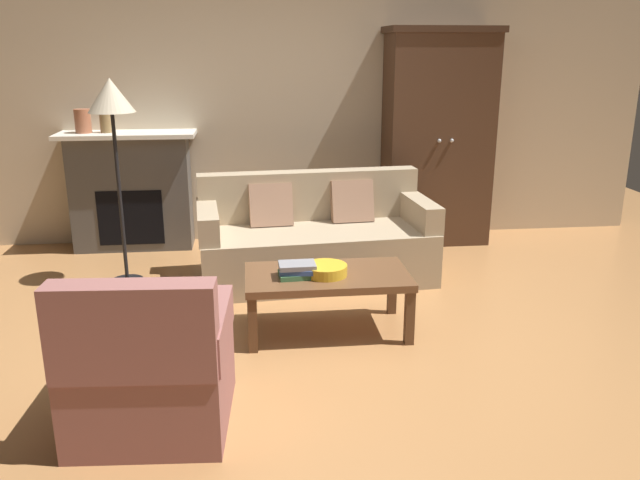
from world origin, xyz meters
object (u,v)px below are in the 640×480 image
at_px(book_stack, 297,270).
at_px(fireplace, 132,190).
at_px(armchair_near_left, 150,371).
at_px(armoire, 437,137).
at_px(couch, 315,241).
at_px(fruit_bowl, 326,270).
at_px(floor_lamp, 112,108).
at_px(coffee_table, 327,281).
at_px(mantel_vase_terracotta, 83,121).
at_px(mantel_vase_bronze, 106,123).

bearing_deg(book_stack, fireplace, 122.86).
bearing_deg(book_stack, armchair_near_left, -129.37).
relative_size(armoire, couch, 1.04).
relative_size(armoire, book_stack, 8.02).
relative_size(fruit_bowl, floor_lamp, 0.18).
height_order(coffee_table, book_stack, book_stack).
bearing_deg(fruit_bowl, book_stack, -174.58).
height_order(armoire, mantel_vase_terracotta, armoire).
xyz_separation_m(fruit_bowl, mantel_vase_terracotta, (-1.98, 2.15, 0.77)).
relative_size(fireplace, fruit_bowl, 4.35).
xyz_separation_m(coffee_table, book_stack, (-0.20, -0.05, 0.10)).
distance_m(armchair_near_left, floor_lamp, 2.51).
distance_m(couch, mantel_vase_terracotta, 2.45).
height_order(book_stack, armchair_near_left, armchair_near_left).
bearing_deg(armchair_near_left, mantel_vase_bronze, 103.62).
xyz_separation_m(coffee_table, armchair_near_left, (-1.03, -1.06, -0.05)).
height_order(mantel_vase_bronze, armchair_near_left, mantel_vase_bronze).
distance_m(armoire, floor_lamp, 3.04).
height_order(armoire, floor_lamp, armoire).
relative_size(fireplace, mantel_vase_bronze, 7.38).
distance_m(fireplace, couch, 1.97).
xyz_separation_m(armoire, mantel_vase_terracotta, (-3.33, 0.06, 0.19)).
distance_m(fireplace, floor_lamp, 1.32).
relative_size(mantel_vase_bronze, floor_lamp, 0.10).
bearing_deg(fireplace, armoire, -1.51).
relative_size(fireplace, coffee_table, 1.15).
height_order(armoire, armchair_near_left, armoire).
bearing_deg(book_stack, floor_lamp, 138.25).
bearing_deg(mantel_vase_bronze, mantel_vase_terracotta, 180.00).
xyz_separation_m(couch, mantel_vase_terracotta, (-2.03, 1.02, 0.91)).
bearing_deg(fruit_bowl, armchair_near_left, -134.74).
distance_m(mantel_vase_terracotta, mantel_vase_bronze, 0.20).
distance_m(book_stack, armchair_near_left, 1.31).
relative_size(couch, floor_lamp, 1.19).
relative_size(fireplace, floor_lamp, 0.76).
xyz_separation_m(mantel_vase_terracotta, floor_lamp, (0.46, -0.98, 0.20)).
xyz_separation_m(mantel_vase_terracotta, mantel_vase_bronze, (0.20, 0.00, -0.02)).
bearing_deg(floor_lamp, coffee_table, -36.55).
distance_m(coffee_table, armchair_near_left, 1.47).
relative_size(mantel_vase_terracotta, armchair_near_left, 0.25).
bearing_deg(armchair_near_left, armoire, 52.86).
distance_m(fruit_bowl, armchair_near_left, 1.45).
distance_m(couch, mantel_vase_bronze, 2.28).
bearing_deg(fireplace, fruit_bowl, -53.56).
height_order(couch, mantel_vase_terracotta, mantel_vase_terracotta).
bearing_deg(floor_lamp, armchair_near_left, -77.00).
bearing_deg(coffee_table, mantel_vase_terracotta, 133.29).
bearing_deg(floor_lamp, fruit_bowl, -37.59).
relative_size(armoire, mantel_vase_bronze, 12.08).
bearing_deg(mantel_vase_bronze, couch, -29.20).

